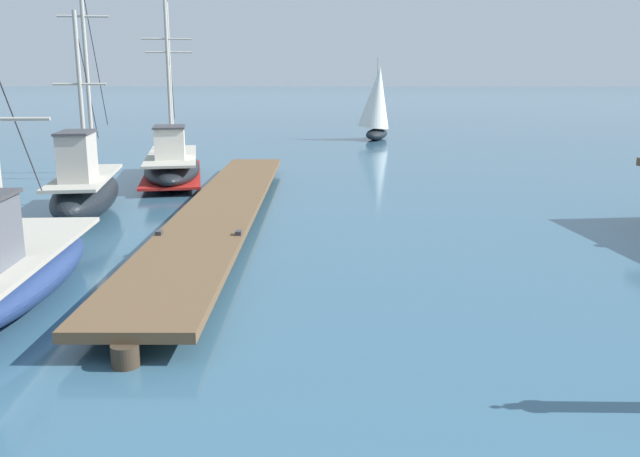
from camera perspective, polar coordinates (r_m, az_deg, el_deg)
The scene contains 4 objects.
floating_dock at distance 17.19m, azimuth -8.14°, elevation 1.92°, with size 2.08×17.92×0.53m.
fishing_boat_1 at distance 18.47m, azimuth -19.24°, elevation 3.26°, with size 2.30×6.85×6.55m.
fishing_boat_2 at distance 23.74m, azimuth -12.40°, elevation 5.35°, with size 3.13×7.98×6.37m.
distant_sailboat at distance 38.19m, azimuth 4.82°, elevation 10.44°, with size 2.38×3.60×4.49m.
Camera 1 is at (-1.53, -1.02, 3.61)m, focal length 37.85 mm.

